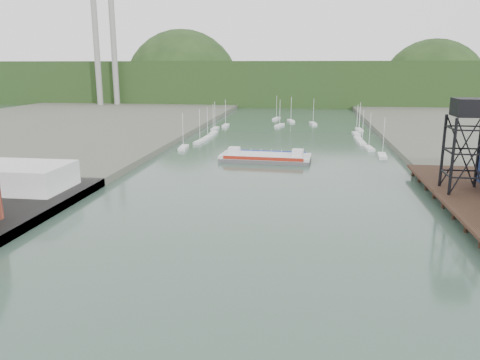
# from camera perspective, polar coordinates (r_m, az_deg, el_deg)

# --- Properties ---
(white_shed) EXTENTS (18.00, 12.00, 4.50)m
(white_shed) POSITION_cam_1_polar(r_m,az_deg,el_deg) (93.97, -25.47, 0.35)
(white_shed) COLOR silver
(white_shed) RESTS_ON west_quay
(lift_tower) EXTENTS (6.50, 6.50, 16.00)m
(lift_tower) POSITION_cam_1_polar(r_m,az_deg,el_deg) (88.53, 26.31, 7.29)
(lift_tower) COLOR black
(lift_tower) RESTS_ON east_pier
(marina_sailboats) EXTENTS (57.71, 92.65, 0.90)m
(marina_sailboats) POSITION_cam_1_polar(r_m,az_deg,el_deg) (166.15, 5.52, 5.71)
(marina_sailboats) COLOR silver
(marina_sailboats) RESTS_ON ground
(smokestacks) EXTENTS (11.20, 8.20, 60.00)m
(smokestacks) POSITION_cam_1_polar(r_m,az_deg,el_deg) (282.42, -16.06, 14.59)
(smokestacks) COLOR gray
(smokestacks) RESTS_ON ground
(distant_hills) EXTENTS (500.00, 120.00, 80.00)m
(distant_hills) POSITION_cam_1_polar(r_m,az_deg,el_deg) (327.72, 6.30, 11.41)
(distant_hills) COLOR #1D3115
(distant_hills) RESTS_ON ground
(chain_ferry) EXTENTS (23.02, 10.33, 3.25)m
(chain_ferry) POSITION_cam_1_polar(r_m,az_deg,el_deg) (118.49, 3.12, 2.78)
(chain_ferry) COLOR #515053
(chain_ferry) RESTS_ON ground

